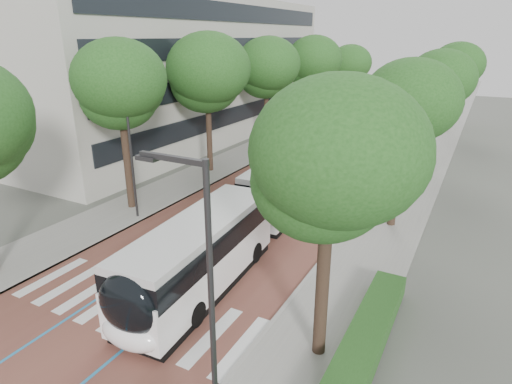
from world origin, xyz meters
TOP-DOWN VIEW (x-y plane):
  - ground at (0.00, 0.00)m, footprint 160.00×160.00m
  - road at (0.00, 40.00)m, footprint 11.00×140.00m
  - sidewalk_left at (-7.50, 40.00)m, footprint 4.00×140.00m
  - sidewalk_right at (7.50, 40.00)m, footprint 4.00×140.00m
  - kerb_left at (-5.60, 40.00)m, footprint 0.20×140.00m
  - kerb_right at (5.60, 40.00)m, footprint 0.20×140.00m
  - zebra_crossing at (0.20, 1.00)m, footprint 10.55×3.60m
  - lane_line_left at (-1.60, 40.00)m, footprint 0.12×126.00m
  - lane_line_right at (1.60, 40.00)m, footprint 0.12×126.00m
  - office_building at (-19.47, 28.00)m, footprint 18.11×40.00m
  - streetlight_near at (6.62, -3.00)m, footprint 1.82×0.20m
  - streetlight_far at (6.62, 22.00)m, footprint 1.82×0.20m
  - lamp_post_left at (-6.10, 8.00)m, footprint 0.14×0.14m
  - trees_left at (-7.50, 27.11)m, footprint 6.45×60.99m
  - trees_right at (7.70, 23.92)m, footprint 5.67×47.41m
  - lead_bus at (1.54, 7.30)m, footprint 3.66×18.52m
  - bus_queued_0 at (1.68, 23.12)m, footprint 3.19×12.52m
  - bus_queued_1 at (2.14, 36.41)m, footprint 2.91×12.47m
  - bus_queued_2 at (1.95, 49.28)m, footprint 2.83×12.46m

SIDE VIEW (x-z plane):
  - ground at x=0.00m, z-range 0.00..0.00m
  - road at x=0.00m, z-range 0.00..0.02m
  - lane_line_left at x=-1.60m, z-range 0.02..0.03m
  - lane_line_right at x=1.60m, z-range 0.02..0.03m
  - zebra_crossing at x=0.20m, z-range 0.02..0.03m
  - sidewalk_left at x=-7.50m, z-range 0.00..0.12m
  - sidewalk_right at x=7.50m, z-range 0.00..0.12m
  - kerb_left at x=-5.60m, z-range -0.01..0.13m
  - kerb_right at x=5.60m, z-range -0.01..0.13m
  - bus_queued_0 at x=1.68m, z-range 0.02..3.22m
  - bus_queued_1 at x=2.14m, z-range 0.02..3.22m
  - bus_queued_2 at x=1.95m, z-range 0.02..3.22m
  - lead_bus at x=1.54m, z-range 0.03..3.23m
  - lamp_post_left at x=-6.10m, z-range 0.12..8.12m
  - streetlight_near at x=6.62m, z-range 0.82..8.82m
  - streetlight_far at x=6.62m, z-range 0.82..8.82m
  - trees_right at x=7.70m, z-range 2.06..11.30m
  - office_building at x=-19.47m, z-range 0.00..14.00m
  - trees_left at x=-7.50m, z-range 1.92..12.09m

